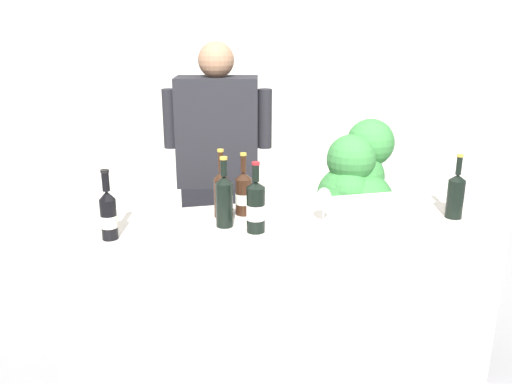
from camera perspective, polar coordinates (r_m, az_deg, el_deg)
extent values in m
plane|color=gray|center=(3.02, 2.61, -19.19)|extent=(12.00, 12.00, 0.00)
cube|color=beige|center=(4.98, -5.59, 12.85)|extent=(8.00, 0.10, 2.80)
cube|color=beige|center=(2.77, 2.74, -11.72)|extent=(2.10, 0.58, 0.90)
cylinder|color=black|center=(2.75, 20.51, -0.71)|extent=(0.08, 0.08, 0.19)
cone|color=black|center=(2.72, 20.75, 1.46)|extent=(0.08, 0.08, 0.03)
cylinder|color=black|center=(2.71, 20.88, 2.64)|extent=(0.03, 0.03, 0.09)
cylinder|color=#B79333|center=(2.69, 20.99, 3.66)|extent=(0.03, 0.03, 0.01)
cylinder|color=black|center=(2.47, -3.40, -1.38)|extent=(0.08, 0.08, 0.21)
cone|color=black|center=(2.43, -3.45, 1.33)|extent=(0.08, 0.08, 0.04)
cylinder|color=black|center=(2.42, -3.47, 2.61)|extent=(0.03, 0.03, 0.08)
cylinder|color=#B79333|center=(2.40, -3.49, 3.63)|extent=(0.04, 0.04, 0.01)
cylinder|color=black|center=(2.41, -15.45, -2.82)|extent=(0.07, 0.07, 0.18)
cone|color=black|center=(2.38, -15.66, -0.33)|extent=(0.07, 0.07, 0.04)
cylinder|color=black|center=(2.36, -15.78, 1.06)|extent=(0.03, 0.03, 0.08)
cylinder|color=black|center=(2.35, -15.88, 2.16)|extent=(0.04, 0.04, 0.01)
cylinder|color=silver|center=(2.41, -15.43, -3.02)|extent=(0.07, 0.07, 0.05)
cylinder|color=black|center=(2.60, -3.72, -0.62)|extent=(0.07, 0.07, 0.19)
cone|color=black|center=(2.56, -3.77, 1.83)|extent=(0.07, 0.07, 0.04)
cylinder|color=black|center=(2.55, -3.80, 3.28)|extent=(0.03, 0.03, 0.10)
cylinder|color=#B79333|center=(2.53, -3.82, 4.45)|extent=(0.03, 0.03, 0.01)
cylinder|color=black|center=(2.62, -1.33, -0.49)|extent=(0.08, 0.08, 0.18)
cone|color=black|center=(2.59, -1.35, 1.78)|extent=(0.08, 0.08, 0.03)
cylinder|color=black|center=(2.58, -1.36, 3.04)|extent=(0.03, 0.03, 0.08)
cylinder|color=#B79333|center=(2.57, -1.37, 4.06)|extent=(0.03, 0.03, 0.01)
cylinder|color=silver|center=(2.63, -1.33, -0.68)|extent=(0.08, 0.08, 0.05)
cylinder|color=black|center=(2.40, -0.02, -1.89)|extent=(0.08, 0.08, 0.21)
cone|color=black|center=(2.36, -0.02, 0.83)|extent=(0.08, 0.08, 0.03)
cylinder|color=black|center=(2.35, -0.02, 2.04)|extent=(0.03, 0.03, 0.08)
cylinder|color=maroon|center=(2.34, -0.02, 3.08)|extent=(0.04, 0.04, 0.01)
cylinder|color=white|center=(2.40, -0.02, -2.13)|extent=(0.09, 0.09, 0.07)
cylinder|color=silver|center=(2.54, 7.15, -3.37)|extent=(0.07, 0.07, 0.00)
cylinder|color=silver|center=(2.53, 7.18, -2.49)|extent=(0.01, 0.01, 0.08)
ellipsoid|color=silver|center=(2.50, 7.25, -0.67)|extent=(0.07, 0.07, 0.10)
ellipsoid|color=maroon|center=(2.51, 7.24, -1.05)|extent=(0.06, 0.06, 0.04)
cube|color=black|center=(3.29, -3.83, -6.66)|extent=(0.46, 0.33, 0.91)
cube|color=black|center=(3.06, -4.12, 6.46)|extent=(0.50, 0.34, 0.61)
sphere|color=#8C664C|center=(3.01, -4.29, 13.88)|extent=(0.20, 0.20, 0.20)
cylinder|color=black|center=(3.04, 0.94, 7.83)|extent=(0.08, 0.08, 0.33)
cylinder|color=black|center=(3.08, -9.18, 7.74)|extent=(0.08, 0.08, 0.33)
cylinder|color=brown|center=(3.91, 10.37, -7.71)|extent=(0.35, 0.35, 0.31)
sphere|color=#387F3D|center=(3.64, 11.09, -1.28)|extent=(0.45, 0.45, 0.45)
sphere|color=#387F3D|center=(3.57, 10.14, 3.50)|extent=(0.32, 0.32, 0.32)
sphere|color=#387F3D|center=(3.61, 9.71, -0.46)|extent=(0.41, 0.41, 0.41)
sphere|color=#387F3D|center=(3.67, 11.18, 1.72)|extent=(0.31, 0.31, 0.31)
sphere|color=#387F3D|center=(3.69, 12.13, 5.18)|extent=(0.32, 0.32, 0.32)
sphere|color=#387F3D|center=(3.55, 9.88, 0.03)|extent=(0.29, 0.29, 0.29)
cylinder|color=#4C3823|center=(3.74, 10.75, -1.38)|extent=(0.05, 0.05, 0.60)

